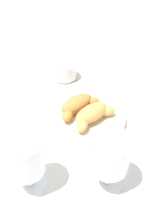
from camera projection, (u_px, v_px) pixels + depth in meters
The scene contains 7 objects.
ground_plane at pixel (79, 118), 0.70m from camera, with size 2.20×2.20×0.00m, color silver.
pastry_plate at pixel (84, 117), 0.68m from camera, with size 0.23×0.23×0.02m.
croissant_large at pixel (78, 105), 0.67m from camera, with size 0.13×0.09×0.04m.
croissant_small at pixel (92, 114), 0.65m from camera, with size 0.13×0.09×0.04m.
coffee_cup_near at pixel (65, 73), 0.82m from camera, with size 0.14×0.14×0.06m.
juice_glass_left at pixel (110, 156), 0.48m from camera, with size 0.08×0.08×0.14m.
juice_glass_right at pixel (25, 158), 0.48m from camera, with size 0.08×0.08×0.14m.
Camera 1 is at (0.44, 0.26, 0.48)m, focal length 40.04 mm.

